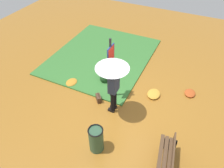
{
  "coord_description": "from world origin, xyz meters",
  "views": [
    {
      "loc": [
        4.37,
        1.86,
        5.36
      ],
      "look_at": [
        -0.26,
        -0.33,
        0.85
      ],
      "focal_mm": 34.29,
      "sensor_mm": 36.0,
      "label": 1
    }
  ],
  "objects": [
    {
      "name": "ground_plane",
      "position": [
        0.0,
        0.0,
        0.0
      ],
      "size": [
        18.0,
        18.0,
        0.0
      ],
      "primitive_type": "plane",
      "color": "#9E6623"
    },
    {
      "name": "leaf_pile_near_person",
      "position": [
        -1.22,
        0.87,
        0.06
      ],
      "size": [
        0.56,
        0.45,
        0.12
      ],
      "color": "gold",
      "rests_on": "ground_plane"
    },
    {
      "name": "park_bench",
      "position": [
        1.33,
        1.91,
        0.4
      ],
      "size": [
        1.4,
        0.57,
        0.75
      ],
      "color": "black",
      "rests_on": "ground_plane"
    },
    {
      "name": "grass_verge",
      "position": [
        -2.64,
        -1.94,
        0.03
      ],
      "size": [
        4.8,
        4.0,
        0.05
      ],
      "color": "#387533",
      "rests_on": "ground_plane"
    },
    {
      "name": "handbag",
      "position": [
        -0.14,
        -0.78,
        0.13
      ],
      "size": [
        0.32,
        0.3,
        0.37
      ],
      "color": "#4C3323",
      "rests_on": "ground_plane"
    },
    {
      "name": "trash_bin",
      "position": [
        1.53,
        0.04,
        0.42
      ],
      "size": [
        0.42,
        0.42,
        0.83
      ],
      "color": "#2D5138",
      "rests_on": "ground_plane"
    },
    {
      "name": "person_with_umbrella",
      "position": [
        0.09,
        -0.13,
        1.55
      ],
      "size": [
        0.96,
        0.96,
        2.04
      ],
      "color": "black",
      "rests_on": "ground_plane"
    },
    {
      "name": "leaf_pile_far_path",
      "position": [
        -0.51,
        -2.14,
        0.05
      ],
      "size": [
        0.49,
        0.39,
        0.11
      ],
      "color": "#C68428",
      "rests_on": "ground_plane"
    },
    {
      "name": "info_sign_post",
      "position": [
        -0.53,
        -0.5,
        1.44
      ],
      "size": [
        0.44,
        0.07,
        2.3
      ],
      "color": "black",
      "rests_on": "ground_plane"
    },
    {
      "name": "leaf_pile_by_bench",
      "position": [
        -1.84,
        2.03,
        0.05
      ],
      "size": [
        0.47,
        0.37,
        0.1
      ],
      "color": "#B74C1E",
      "rests_on": "ground_plane"
    },
    {
      "name": "shrub_cluster",
      "position": [
        -1.28,
        -0.99,
        0.25
      ],
      "size": [
        0.66,
        0.6,
        0.54
      ],
      "color": "#285628",
      "rests_on": "ground_plane"
    }
  ]
}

